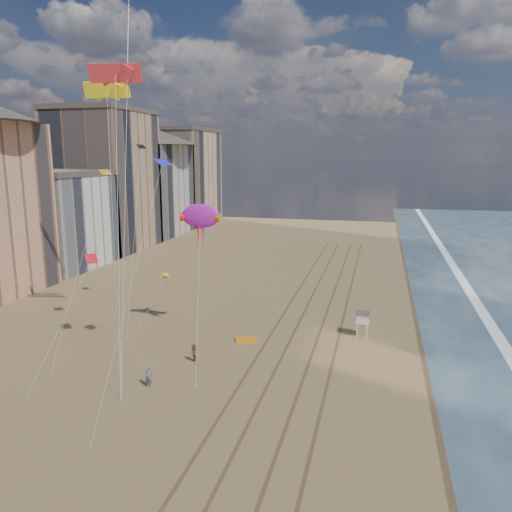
# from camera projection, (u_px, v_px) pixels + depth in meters

# --- Properties ---
(wet_sand) EXTENTS (260.00, 260.00, 0.00)m
(wet_sand) POSITION_uv_depth(u_px,v_px,m) (451.00, 318.00, 60.92)
(wet_sand) COLOR #42301E
(wet_sand) RESTS_ON ground
(foam) EXTENTS (260.00, 260.00, 0.00)m
(foam) POSITION_uv_depth(u_px,v_px,m) (488.00, 321.00, 59.93)
(foam) COLOR white
(foam) RESTS_ON ground
(tracks) EXTENTS (7.68, 120.00, 0.01)m
(tracks) POSITION_uv_depth(u_px,v_px,m) (305.00, 335.00, 55.31)
(tracks) COLOR brown
(tracks) RESTS_ON ground
(buildings) EXTENTS (34.72, 131.35, 29.00)m
(buildings) POSITION_uv_depth(u_px,v_px,m) (89.00, 186.00, 97.90)
(buildings) COLOR #C6B284
(buildings) RESTS_ON ground
(lifeguard_stand) EXTENTS (1.54, 1.54, 2.79)m
(lifeguard_stand) POSITION_uv_depth(u_px,v_px,m) (363.00, 318.00, 54.36)
(lifeguard_stand) COLOR white
(lifeguard_stand) RESTS_ON ground
(grounded_kite) EXTENTS (2.60, 2.06, 0.26)m
(grounded_kite) POSITION_uv_depth(u_px,v_px,m) (246.00, 340.00, 53.38)
(grounded_kite) COLOR orange
(grounded_kite) RESTS_ON ground
(show_kite) EXTENTS (4.37, 6.26, 17.28)m
(show_kite) POSITION_uv_depth(u_px,v_px,m) (200.00, 216.00, 52.06)
(show_kite) COLOR #B61CB3
(show_kite) RESTS_ON ground
(kite_flyer_a) EXTENTS (0.68, 0.46, 1.84)m
(kite_flyer_a) POSITION_uv_depth(u_px,v_px,m) (149.00, 377.00, 42.75)
(kite_flyer_a) COLOR slate
(kite_flyer_a) RESTS_ON ground
(kite_flyer_b) EXTENTS (1.14, 1.10, 1.86)m
(kite_flyer_b) POSITION_uv_depth(u_px,v_px,m) (194.00, 353.00, 47.89)
(kite_flyer_b) COLOR #9C5A4F
(kite_flyer_b) RESTS_ON ground
(parafoils) EXTENTS (6.82, 5.98, 12.14)m
(parafoils) POSITION_uv_depth(u_px,v_px,m) (118.00, 43.00, 48.52)
(parafoils) COLOR black
(parafoils) RESTS_ON ground
(small_kites) EXTENTS (12.05, 16.37, 15.59)m
(small_kites) POSITION_uv_depth(u_px,v_px,m) (129.00, 203.00, 50.10)
(small_kites) COLOR yellow
(small_kites) RESTS_ON ground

